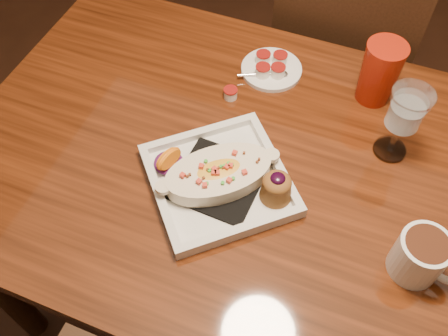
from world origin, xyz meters
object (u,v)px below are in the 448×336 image
at_px(table, 283,197).
at_px(plate, 223,178).
at_px(coffee_mug, 422,256).
at_px(red_tumbler, 379,73).
at_px(goblet, 406,113).
at_px(chair_far, 338,68).
at_px(saucer, 271,68).

relative_size(table, plate, 3.80).
bearing_deg(coffee_mug, red_tumbler, 126.22).
height_order(goblet, red_tumbler, goblet).
xyz_separation_m(coffee_mug, goblet, (-0.10, 0.27, 0.07)).
height_order(chair_far, saucer, chair_far).
distance_m(table, chair_far, 0.65).
bearing_deg(coffee_mug, saucer, 150.44).
bearing_deg(plate, coffee_mug, -48.23).
height_order(plate, saucer, plate).
bearing_deg(table, chair_far, 90.00).
distance_m(coffee_mug, goblet, 0.30).
relative_size(goblet, red_tumbler, 1.16).
bearing_deg(goblet, plate, -144.38).
bearing_deg(coffee_mug, plate, -171.86).
distance_m(chair_far, saucer, 0.45).
distance_m(coffee_mug, red_tumbler, 0.45).
bearing_deg(chair_far, goblet, 111.92).
relative_size(table, red_tumbler, 9.48).
bearing_deg(chair_far, plate, 80.41).
bearing_deg(plate, red_tumbler, 15.01).
height_order(plate, red_tumbler, red_tumbler).
bearing_deg(goblet, coffee_mug, -70.11).
distance_m(goblet, red_tumbler, 0.17).
distance_m(table, plate, 0.19).
distance_m(table, saucer, 0.34).
height_order(plate, goblet, goblet).
xyz_separation_m(table, saucer, (-0.14, 0.29, 0.11)).
distance_m(chair_far, plate, 0.77).
distance_m(plate, red_tumbler, 0.45).
xyz_separation_m(coffee_mug, saucer, (-0.43, 0.41, -0.04)).
xyz_separation_m(table, coffee_mug, (0.29, -0.12, 0.15)).
distance_m(plate, coffee_mug, 0.42).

